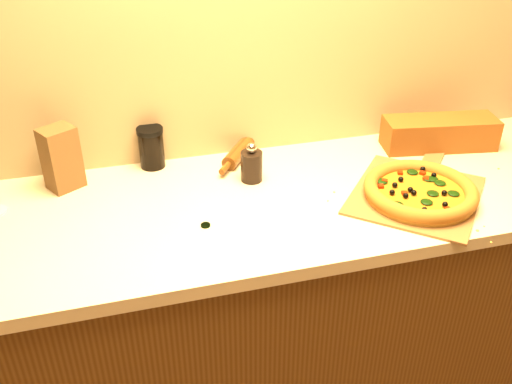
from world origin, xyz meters
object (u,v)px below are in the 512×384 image
(pepper_grinder, at_px, (252,165))
(rolling_pin, at_px, (242,148))
(pizza_peel, at_px, (417,193))
(dark_jar, at_px, (151,147))
(pizza, at_px, (420,191))

(pepper_grinder, height_order, rolling_pin, pepper_grinder)
(pizza_peel, height_order, rolling_pin, rolling_pin)
(dark_jar, bearing_deg, pizza_peel, -27.18)
(pepper_grinder, bearing_deg, pizza_peel, -24.80)
(pepper_grinder, bearing_deg, dark_jar, 149.22)
(rolling_pin, bearing_deg, dark_jar, -179.47)
(pizza_peel, bearing_deg, rolling_pin, -179.96)
(pepper_grinder, distance_m, rolling_pin, 0.18)
(pizza, relative_size, pepper_grinder, 2.59)
(pizza_peel, bearing_deg, pepper_grinder, -163.79)
(pizza, bearing_deg, rolling_pin, 136.09)
(pizza_peel, distance_m, rolling_pin, 0.59)
(rolling_pin, height_order, dark_jar, dark_jar)
(pizza_peel, relative_size, pepper_grinder, 4.18)
(pepper_grinder, bearing_deg, rolling_pin, 85.50)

